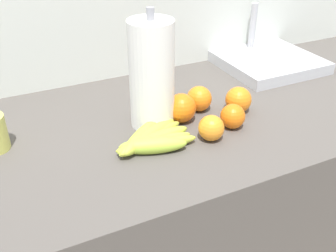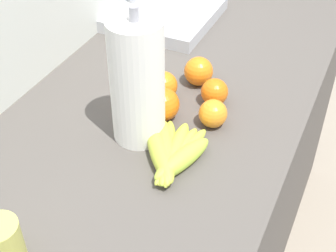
{
  "view_description": "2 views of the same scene",
  "coord_description": "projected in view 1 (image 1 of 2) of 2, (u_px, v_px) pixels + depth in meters",
  "views": [
    {
      "loc": [
        -0.61,
        -0.87,
        1.42
      ],
      "look_at": [
        -0.24,
        -0.09,
        0.91
      ],
      "focal_mm": 42.32,
      "sensor_mm": 36.0,
      "label": 1
    },
    {
      "loc": [
        -0.99,
        -0.42,
        1.59
      ],
      "look_at": [
        -0.26,
        -0.08,
        0.94
      ],
      "focal_mm": 52.31,
      "sensor_mm": 36.0,
      "label": 2
    }
  ],
  "objects": [
    {
      "name": "banana_bunch",
      "position": [
        151.0,
        140.0,
        0.98
      ],
      "size": [
        0.21,
        0.17,
        0.04
      ],
      "color": "#ACCE3F",
      "rests_on": "counter"
    },
    {
      "name": "orange_center",
      "position": [
        238.0,
        100.0,
        1.13
      ],
      "size": [
        0.08,
        0.08,
        0.08
      ],
      "primitive_type": "sphere",
      "color": "orange",
      "rests_on": "counter"
    },
    {
      "name": "wall_back",
      "position": [
        171.0,
        116.0,
        1.58
      ],
      "size": [
        1.98,
        0.06,
        1.3
      ],
      "primitive_type": "cube",
      "color": "silver",
      "rests_on": "ground"
    },
    {
      "name": "orange_back_left",
      "position": [
        211.0,
        128.0,
        1.0
      ],
      "size": [
        0.07,
        0.07,
        0.07
      ],
      "primitive_type": "sphere",
      "color": "orange",
      "rests_on": "counter"
    },
    {
      "name": "orange_back_right",
      "position": [
        233.0,
        116.0,
        1.05
      ],
      "size": [
        0.07,
        0.07,
        0.07
      ],
      "primitive_type": "sphere",
      "color": "orange",
      "rests_on": "counter"
    },
    {
      "name": "sink_basin",
      "position": [
        267.0,
        61.0,
        1.43
      ],
      "size": [
        0.33,
        0.31,
        0.2
      ],
      "color": "#B7BABF",
      "rests_on": "counter"
    },
    {
      "name": "orange_right",
      "position": [
        181.0,
        108.0,
        1.08
      ],
      "size": [
        0.08,
        0.08,
        0.08
      ],
      "primitive_type": "sphere",
      "color": "orange",
      "rests_on": "counter"
    },
    {
      "name": "counter",
      "position": [
        217.0,
        215.0,
        1.4
      ],
      "size": [
        1.58,
        0.68,
        0.87
      ],
      "primitive_type": "cube",
      "color": "#514C47",
      "rests_on": "ground"
    },
    {
      "name": "paper_towel_roll",
      "position": [
        152.0,
        75.0,
        1.02
      ],
      "size": [
        0.12,
        0.12,
        0.32
      ],
      "color": "white",
      "rests_on": "counter"
    },
    {
      "name": "orange_far_right",
      "position": [
        199.0,
        99.0,
        1.14
      ],
      "size": [
        0.07,
        0.07,
        0.07
      ],
      "primitive_type": "sphere",
      "color": "orange",
      "rests_on": "counter"
    }
  ]
}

